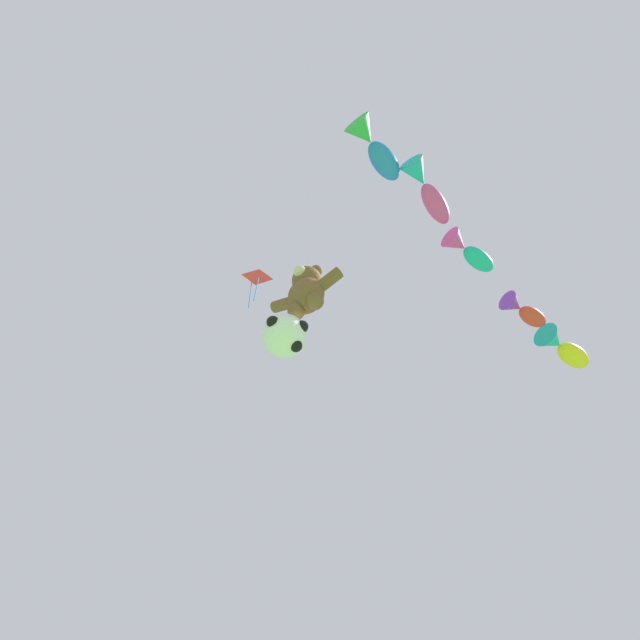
{
  "coord_description": "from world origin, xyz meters",
  "views": [
    {
      "loc": [
        1.83,
        1.61,
        1.29
      ],
      "look_at": [
        -0.89,
        6.15,
        10.59
      ],
      "focal_mm": 28.0,
      "sensor_mm": 36.0,
      "label": 1
    }
  ],
  "objects_px": {
    "fish_kite_magenta": "(427,189)",
    "fish_kite_teal": "(468,251)",
    "teddy_bear_kite": "(306,291)",
    "soccer_ball_kite": "(285,336)",
    "fish_kite_cobalt": "(374,147)",
    "fish_kite_goldfin": "(563,348)",
    "diamond_kite": "(257,280)",
    "fish_kite_crimson": "(523,311)"
  },
  "relations": [
    {
      "from": "fish_kite_magenta",
      "to": "fish_kite_teal",
      "type": "bearing_deg",
      "value": 83.33
    },
    {
      "from": "fish_kite_cobalt",
      "to": "teddy_bear_kite",
      "type": "bearing_deg",
      "value": 154.78
    },
    {
      "from": "fish_kite_magenta",
      "to": "fish_kite_teal",
      "type": "distance_m",
      "value": 2.5
    },
    {
      "from": "fish_kite_teal",
      "to": "fish_kite_goldfin",
      "type": "relative_size",
      "value": 0.87
    },
    {
      "from": "soccer_ball_kite",
      "to": "fish_kite_magenta",
      "type": "height_order",
      "value": "fish_kite_magenta"
    },
    {
      "from": "fish_kite_cobalt",
      "to": "diamond_kite",
      "type": "xyz_separation_m",
      "value": [
        -5.55,
        1.94,
        0.56
      ]
    },
    {
      "from": "fish_kite_magenta",
      "to": "fish_kite_goldfin",
      "type": "height_order",
      "value": "fish_kite_magenta"
    },
    {
      "from": "fish_kite_cobalt",
      "to": "fish_kite_goldfin",
      "type": "distance_m",
      "value": 9.57
    },
    {
      "from": "fish_kite_cobalt",
      "to": "fish_kite_goldfin",
      "type": "bearing_deg",
      "value": 74.78
    },
    {
      "from": "teddy_bear_kite",
      "to": "soccer_ball_kite",
      "type": "relative_size",
      "value": 1.87
    },
    {
      "from": "teddy_bear_kite",
      "to": "diamond_kite",
      "type": "bearing_deg",
      "value": 169.15
    },
    {
      "from": "fish_kite_cobalt",
      "to": "diamond_kite",
      "type": "relative_size",
      "value": 0.84
    },
    {
      "from": "fish_kite_magenta",
      "to": "fish_kite_crimson",
      "type": "height_order",
      "value": "fish_kite_magenta"
    },
    {
      "from": "teddy_bear_kite",
      "to": "fish_kite_cobalt",
      "type": "bearing_deg",
      "value": -25.22
    },
    {
      "from": "fish_kite_crimson",
      "to": "fish_kite_teal",
      "type": "bearing_deg",
      "value": -105.07
    },
    {
      "from": "teddy_bear_kite",
      "to": "fish_kite_teal",
      "type": "distance_m",
      "value": 6.22
    },
    {
      "from": "soccer_ball_kite",
      "to": "fish_kite_cobalt",
      "type": "bearing_deg",
      "value": -22.2
    },
    {
      "from": "teddy_bear_kite",
      "to": "fish_kite_teal",
      "type": "xyz_separation_m",
      "value": [
        4.21,
        2.9,
        3.53
      ]
    },
    {
      "from": "fish_kite_teal",
      "to": "fish_kite_crimson",
      "type": "bearing_deg",
      "value": 74.93
    },
    {
      "from": "teddy_bear_kite",
      "to": "fish_kite_goldfin",
      "type": "distance_m",
      "value": 10.08
    },
    {
      "from": "teddy_bear_kite",
      "to": "fish_kite_crimson",
      "type": "xyz_separation_m",
      "value": [
        4.95,
        5.62,
        3.12
      ]
    },
    {
      "from": "soccer_ball_kite",
      "to": "fish_kite_crimson",
      "type": "relative_size",
      "value": 0.63
    },
    {
      "from": "fish_kite_teal",
      "to": "fish_kite_cobalt",
      "type": "bearing_deg",
      "value": -103.96
    },
    {
      "from": "fish_kite_teal",
      "to": "teddy_bear_kite",
      "type": "bearing_deg",
      "value": -145.46
    },
    {
      "from": "teddy_bear_kite",
      "to": "diamond_kite",
      "type": "xyz_separation_m",
      "value": [
        -2.42,
        0.46,
        4.2
      ]
    },
    {
      "from": "fish_kite_magenta",
      "to": "fish_kite_crimson",
      "type": "xyz_separation_m",
      "value": [
        1.02,
        5.2,
        -0.48
      ]
    },
    {
      "from": "soccer_ball_kite",
      "to": "fish_kite_cobalt",
      "type": "xyz_separation_m",
      "value": [
        3.67,
        -1.5,
        5.36
      ]
    },
    {
      "from": "fish_kite_crimson",
      "to": "diamond_kite",
      "type": "relative_size",
      "value": 0.71
    },
    {
      "from": "fish_kite_crimson",
      "to": "diamond_kite",
      "type": "bearing_deg",
      "value": -145.01
    },
    {
      "from": "teddy_bear_kite",
      "to": "fish_kite_teal",
      "type": "bearing_deg",
      "value": 34.54
    },
    {
      "from": "fish_kite_goldfin",
      "to": "diamond_kite",
      "type": "bearing_deg",
      "value": -137.87
    },
    {
      "from": "fish_kite_teal",
      "to": "diamond_kite",
      "type": "xyz_separation_m",
      "value": [
        -6.63,
        -2.44,
        0.67
      ]
    },
    {
      "from": "fish_kite_cobalt",
      "to": "fish_kite_teal",
      "type": "bearing_deg",
      "value": 76.04
    },
    {
      "from": "fish_kite_magenta",
      "to": "fish_kite_cobalt",
      "type": "bearing_deg",
      "value": -112.86
    },
    {
      "from": "fish_kite_magenta",
      "to": "fish_kite_crimson",
      "type": "relative_size",
      "value": 1.27
    },
    {
      "from": "fish_kite_crimson",
      "to": "fish_kite_goldfin",
      "type": "height_order",
      "value": "fish_kite_goldfin"
    },
    {
      "from": "fish_kite_teal",
      "to": "diamond_kite",
      "type": "distance_m",
      "value": 7.1
    },
    {
      "from": "fish_kite_crimson",
      "to": "diamond_kite",
      "type": "distance_m",
      "value": 9.06
    },
    {
      "from": "fish_kite_cobalt",
      "to": "diamond_kite",
      "type": "height_order",
      "value": "diamond_kite"
    },
    {
      "from": "fish_kite_crimson",
      "to": "fish_kite_goldfin",
      "type": "bearing_deg",
      "value": 72.07
    },
    {
      "from": "teddy_bear_kite",
      "to": "diamond_kite",
      "type": "distance_m",
      "value": 4.87
    },
    {
      "from": "teddy_bear_kite",
      "to": "fish_kite_goldfin",
      "type": "bearing_deg",
      "value": 53.98
    }
  ]
}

